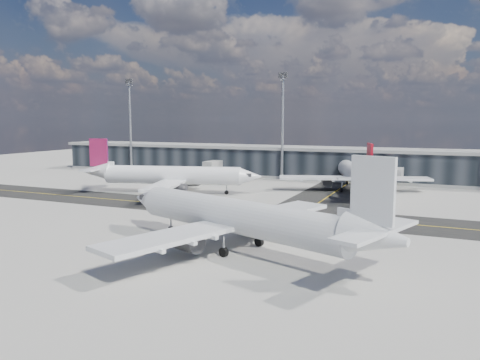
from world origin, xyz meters
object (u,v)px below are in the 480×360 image
Objects in this scene: baggage_tug at (195,204)px; service_van at (382,189)px; airliner_redtail at (355,175)px; airliner_af at (170,175)px; airliner_near at (240,218)px.

baggage_tug is 0.72× the size of service_van.
airliner_redtail reaches higher than baggage_tug.
service_van is (43.72, 20.10, -3.36)m from airliner_af.
airliner_near is at bearing -125.60° from service_van.
airliner_af reaches higher than baggage_tug.
airliner_redtail is at bearing 175.59° from service_van.
airliner_near reaches higher than baggage_tug.
baggage_tug is (-18.38, 21.69, -3.31)m from airliner_near.
airliner_af is 21.03m from baggage_tug.
airliner_near is 28.62m from baggage_tug.
airliner_af is 0.95× the size of airliner_near.
airliner_af is at bearing 61.58° from airliner_near.
service_van is at bearing 8.76° from airliner_near.
airliner_redtail is (37.98, 17.96, -0.06)m from airliner_af.
airliner_af reaches higher than service_van.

